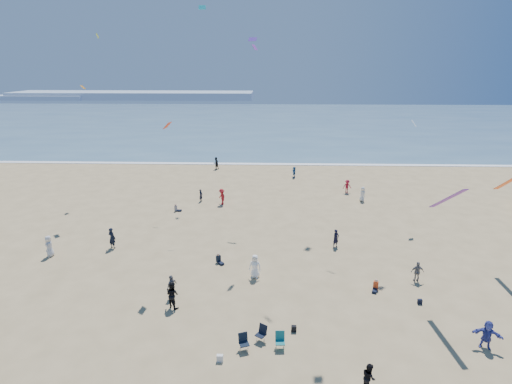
{
  "coord_description": "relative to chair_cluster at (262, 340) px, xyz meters",
  "views": [
    {
      "loc": [
        2.83,
        -17.06,
        15.24
      ],
      "look_at": [
        2.0,
        8.0,
        7.2
      ],
      "focal_mm": 28.0,
      "sensor_mm": 36.0,
      "label": 1
    }
  ],
  "objects": [
    {
      "name": "navy_bag",
      "position": [
        10.46,
        4.61,
        -0.33
      ],
      "size": [
        0.28,
        0.18,
        0.34
      ],
      "primitive_type": "cube",
      "color": "black",
      "rests_on": "ground"
    },
    {
      "name": "standing_flyers",
      "position": [
        -0.1,
        16.61,
        0.37
      ],
      "size": [
        31.58,
        43.88,
        1.87
      ],
      "color": "black",
      "rests_on": "ground"
    },
    {
      "name": "surf_line",
      "position": [
        -2.53,
        43.27,
        -0.46
      ],
      "size": [
        220.0,
        1.2,
        0.08
      ],
      "primitive_type": "cube",
      "color": "white",
      "rests_on": "ground"
    },
    {
      "name": "ocean",
      "position": [
        -2.53,
        93.27,
        -0.47
      ],
      "size": [
        220.0,
        100.0,
        0.06
      ],
      "primitive_type": "cube",
      "color": "#476B84",
      "rests_on": "ground"
    },
    {
      "name": "ground",
      "position": [
        -2.53,
        -1.73,
        -0.5
      ],
      "size": [
        220.0,
        220.0,
        0.0
      ],
      "primitive_type": "plane",
      "color": "tan",
      "rests_on": "ground"
    },
    {
      "name": "white_tote",
      "position": [
        -2.22,
        -1.22,
        -0.3
      ],
      "size": [
        0.35,
        0.2,
        0.4
      ],
      "primitive_type": "cube",
      "color": "silver",
      "rests_on": "ground"
    },
    {
      "name": "chair_cluster",
      "position": [
        0.0,
        0.0,
        0.0
      ],
      "size": [
        2.7,
        1.6,
        1.0
      ],
      "color": "black",
      "rests_on": "ground"
    },
    {
      "name": "headland_near",
      "position": [
        -102.53,
        163.27,
        0.5
      ],
      "size": [
        40.0,
        14.0,
        2.0
      ],
      "primitive_type": "cube",
      "color": "#7A8EA8",
      "rests_on": "ground"
    },
    {
      "name": "black_backpack",
      "position": [
        1.9,
        1.44,
        -0.31
      ],
      "size": [
        0.3,
        0.22,
        0.38
      ],
      "primitive_type": "cube",
      "color": "black",
      "rests_on": "ground"
    },
    {
      "name": "kites_aloft",
      "position": [
        6.4,
        9.68,
        14.02
      ],
      "size": [
        39.27,
        41.3,
        24.16
      ],
      "color": "#DB540C",
      "rests_on": "ground"
    },
    {
      "name": "headland_far",
      "position": [
        -62.53,
        168.27,
        1.1
      ],
      "size": [
        110.0,
        20.0,
        3.2
      ],
      "primitive_type": "cube",
      "color": "#7A8EA8",
      "rests_on": "ground"
    },
    {
      "name": "seated_group",
      "position": [
        -0.57,
        3.99,
        -0.08
      ],
      "size": [
        18.57,
        32.41,
        0.84
      ],
      "color": "white",
      "rests_on": "ground"
    }
  ]
}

